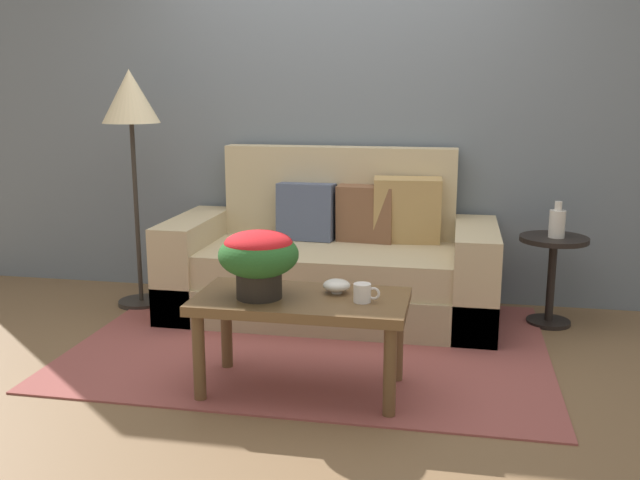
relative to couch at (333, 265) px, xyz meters
name	(u,v)px	position (x,y,z in m)	size (l,w,h in m)	color
ground_plane	(309,350)	(-0.02, -0.68, -0.32)	(14.00, 14.00, 0.00)	brown
wall_back	(344,81)	(-0.02, 0.48, 1.16)	(6.40, 0.12, 2.97)	slate
area_rug	(312,344)	(-0.02, -0.60, -0.32)	(2.62, 1.86, 0.01)	#994C47
couch	(333,265)	(0.00, 0.00, 0.00)	(2.06, 0.89, 1.06)	tan
coffee_table	(301,311)	(0.06, -1.21, 0.08)	(1.01, 0.52, 0.48)	brown
side_table	(552,264)	(1.36, 0.05, 0.06)	(0.41, 0.41, 0.55)	black
floor_lamp	(131,111)	(-1.31, -0.06, 0.97)	(0.37, 0.37, 1.55)	#2D2823
potted_plant	(259,256)	(-0.13, -1.26, 0.36)	(0.38, 0.38, 0.32)	black
coffee_mug	(363,293)	(0.36, -1.24, 0.20)	(0.12, 0.08, 0.09)	white
snack_bowl	(337,286)	(0.21, -1.12, 0.19)	(0.13, 0.13, 0.07)	silver
table_vase	(557,223)	(1.36, 0.03, 0.32)	(0.10, 0.10, 0.22)	silver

